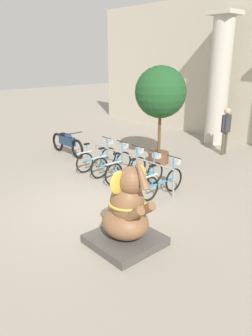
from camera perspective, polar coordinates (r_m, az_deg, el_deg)
name	(u,v)px	position (r m, az deg, el deg)	size (l,w,h in m)	color
ground_plane	(94,207)	(8.15, -5.59, -6.85)	(60.00, 60.00, 0.00)	gray
column_left	(219,80)	(14.16, 15.94, 14.58)	(1.04, 1.04, 5.16)	#BCB7A8
bike_rack	(130,161)	(9.67, 0.76, 1.26)	(3.46, 0.05, 0.77)	gray
bicycle_0	(98,158)	(10.70, -4.95, 1.83)	(0.48, 1.61, 1.00)	black
bicycle_1	(113,162)	(10.18, -2.35, 0.99)	(0.48, 1.61, 1.00)	black
bicycle_2	(127,168)	(9.65, 0.20, -0.02)	(0.48, 1.61, 1.00)	black
bicycle_3	(144,174)	(9.15, 3.16, -1.13)	(0.48, 1.61, 1.00)	black
bicycle_4	(163,181)	(8.69, 6.46, -2.34)	(0.48, 1.61, 1.00)	black
elephant_statue	(127,215)	(6.33, 0.15, -8.14)	(1.27, 1.27, 1.95)	#4C4742
motorcycle	(67,142)	(12.47, -10.21, 4.40)	(2.07, 0.55, 0.95)	black
person_pedestrian	(226,127)	(12.69, 17.01, 6.88)	(0.23, 0.47, 1.75)	brown
potted_tree	(161,95)	(10.99, 6.05, 12.56)	(1.69, 1.69, 3.26)	brown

